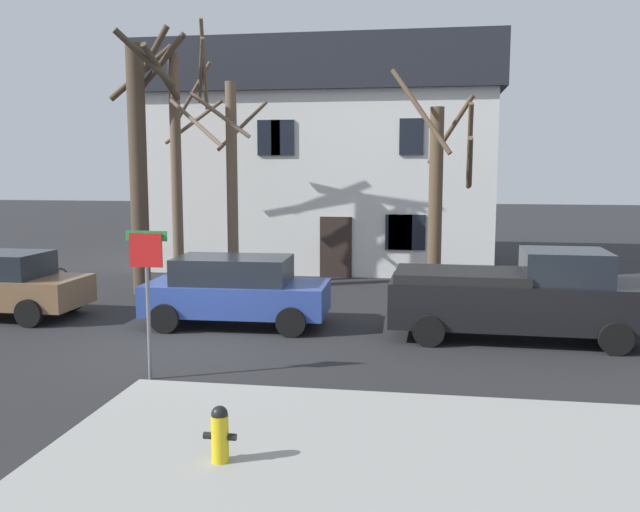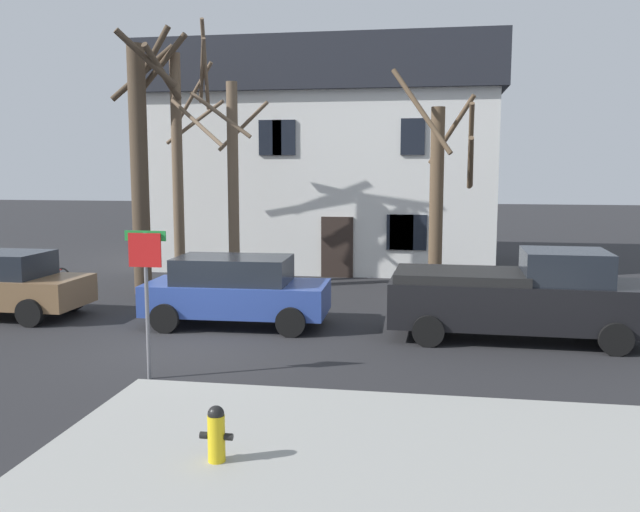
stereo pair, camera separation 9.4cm
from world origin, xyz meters
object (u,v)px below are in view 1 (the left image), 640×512
(street_sign_pole, at_px, (147,276))
(car_blue_wagon, at_px, (236,290))
(tree_bare_far, at_px, (230,179))
(pickup_truck_black, at_px, (519,296))
(fire_hydrant, at_px, (220,433))
(building_main, at_px, (327,157))
(bicycle_leaning, at_px, (49,278))
(tree_bare_near, at_px, (140,154))
(tree_bare_mid, at_px, (180,160))
(tree_bare_end, at_px, (438,192))

(street_sign_pole, bearing_deg, car_blue_wagon, 85.29)
(tree_bare_far, relative_size, street_sign_pole, 2.38)
(pickup_truck_black, distance_m, fire_hydrant, 8.69)
(building_main, bearing_deg, bicycle_leaning, -135.40)
(tree_bare_near, bearing_deg, building_main, 60.39)
(tree_bare_far, height_order, fire_hydrant, tree_bare_far)
(tree_bare_mid, bearing_deg, tree_bare_end, -6.40)
(building_main, distance_m, bicycle_leaning, 11.41)
(building_main, distance_m, fire_hydrant, 19.53)
(tree_bare_far, height_order, street_sign_pole, tree_bare_far)
(bicycle_leaning, bearing_deg, car_blue_wagon, -28.33)
(tree_bare_far, bearing_deg, building_main, 72.85)
(building_main, bearing_deg, tree_bare_end, -59.48)
(tree_bare_near, distance_m, tree_bare_far, 2.76)
(building_main, height_order, fire_hydrant, building_main)
(building_main, height_order, tree_bare_near, building_main)
(tree_bare_mid, height_order, bicycle_leaning, tree_bare_mid)
(car_blue_wagon, xyz_separation_m, pickup_truck_black, (6.53, -0.29, 0.10))
(building_main, relative_size, fire_hydrant, 17.98)
(car_blue_wagon, bearing_deg, tree_bare_far, 107.54)
(tree_bare_end, xyz_separation_m, fire_hydrant, (-2.77, -11.84, -2.60))
(building_main, height_order, tree_bare_mid, building_main)
(building_main, bearing_deg, street_sign_pole, -93.09)
(tree_bare_far, bearing_deg, tree_bare_end, -6.48)
(tree_bare_far, xyz_separation_m, bicycle_leaning, (-5.63, -0.99, -3.06))
(car_blue_wagon, relative_size, fire_hydrant, 6.07)
(tree_bare_mid, height_order, car_blue_wagon, tree_bare_mid)
(tree_bare_near, relative_size, tree_bare_end, 1.23)
(building_main, xyz_separation_m, street_sign_pole, (-0.85, -15.73, -2.31))
(tree_bare_near, distance_m, bicycle_leaning, 5.01)
(fire_hydrant, xyz_separation_m, street_sign_pole, (-2.37, 3.39, 1.39))
(car_blue_wagon, xyz_separation_m, street_sign_pole, (-0.36, -4.31, 1.01))
(building_main, height_order, pickup_truck_black, building_main)
(street_sign_pole, bearing_deg, pickup_truck_black, 30.33)
(tree_bare_far, xyz_separation_m, pickup_truck_black, (8.06, -5.14, -2.46))
(building_main, height_order, tree_bare_far, building_main)
(tree_bare_end, distance_m, pickup_truck_black, 5.20)
(tree_bare_end, bearing_deg, building_main, 120.52)
(tree_bare_mid, relative_size, pickup_truck_black, 1.47)
(tree_bare_end, distance_m, fire_hydrant, 12.43)
(tree_bare_mid, distance_m, fire_hydrant, 14.22)
(tree_bare_near, height_order, pickup_truck_black, tree_bare_near)
(fire_hydrant, bearing_deg, building_main, 94.55)
(street_sign_pole, bearing_deg, bicycle_leaning, 129.78)
(tree_bare_mid, height_order, pickup_truck_black, tree_bare_mid)
(tree_bare_far, bearing_deg, bicycle_leaning, -170.05)
(tree_bare_mid, bearing_deg, car_blue_wagon, -57.34)
(tree_bare_far, bearing_deg, car_blue_wagon, -72.46)
(tree_bare_near, bearing_deg, car_blue_wagon, -43.07)
(tree_bare_near, height_order, tree_bare_far, tree_bare_near)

